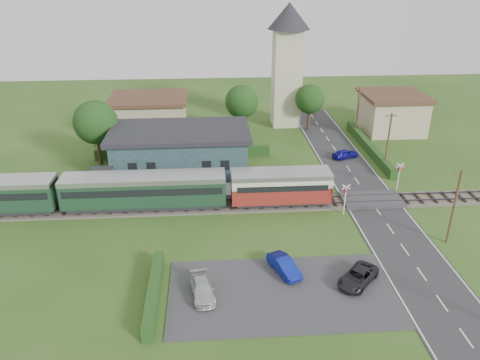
{
  "coord_description": "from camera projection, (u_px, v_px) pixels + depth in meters",
  "views": [
    {
      "loc": [
        -6.59,
        -39.97,
        22.67
      ],
      "look_at": [
        -3.55,
        4.0,
        2.0
      ],
      "focal_mm": 35.0,
      "sensor_mm": 36.0,
      "label": 1
    }
  ],
  "objects": [
    {
      "name": "streetlamp_west",
      "position": [
        92.0,
        126.0,
        61.54
      ],
      "size": [
        0.3,
        0.3,
        5.15
      ],
      "color": "#3F3F47",
      "rests_on": "ground"
    },
    {
      "name": "car_on_road",
      "position": [
        345.0,
        154.0,
        59.01
      ],
      "size": [
        3.66,
        2.52,
        1.16
      ],
      "primitive_type": "imported",
      "rotation": [
        0.0,
        0.0,
        1.95
      ],
      "color": "#13108D",
      "rests_on": "road"
    },
    {
      "name": "car_park_blue",
      "position": [
        284.0,
        266.0,
        37.21
      ],
      "size": [
        2.56,
        3.9,
        1.22
      ],
      "primitive_type": "imported",
      "rotation": [
        0.0,
        0.0,
        0.38
      ],
      "color": "navy",
      "rests_on": "car_park"
    },
    {
      "name": "equipment_hut",
      "position": [
        102.0,
        181.0,
        48.97
      ],
      "size": [
        2.3,
        2.3,
        2.55
      ],
      "color": "beige",
      "rests_on": "platform"
    },
    {
      "name": "car_park",
      "position": [
        282.0,
        293.0,
        35.19
      ],
      "size": [
        17.0,
        9.0,
        0.08
      ],
      "primitive_type": "cube",
      "color": "#333335",
      "rests_on": "ground"
    },
    {
      "name": "railway_track",
      "position": [
        276.0,
        204.0,
        47.9
      ],
      "size": [
        76.0,
        3.2,
        0.49
      ],
      "color": "#4C443D",
      "rests_on": "ground"
    },
    {
      "name": "tree_c",
      "position": [
        310.0,
        99.0,
        67.25
      ],
      "size": [
        4.2,
        4.2,
        6.78
      ],
      "color": "#332316",
      "rests_on": "ground"
    },
    {
      "name": "streetlamp_east",
      "position": [
        359.0,
        105.0,
        70.24
      ],
      "size": [
        0.3,
        0.3,
        5.15
      ],
      "color": "#3F3F47",
      "rests_on": "ground"
    },
    {
      "name": "car_park_silver",
      "position": [
        202.0,
        289.0,
        34.63
      ],
      "size": [
        2.15,
        4.04,
        1.12
      ],
      "primitive_type": "imported",
      "rotation": [
        0.0,
        0.0,
        0.16
      ],
      "color": "silver",
      "rests_on": "car_park"
    },
    {
      "name": "utility_pole_c",
      "position": [
        388.0,
        141.0,
        54.52
      ],
      "size": [
        1.4,
        0.22,
        7.0
      ],
      "color": "#473321",
      "rests_on": "ground"
    },
    {
      "name": "church_tower",
      "position": [
        288.0,
        56.0,
        67.4
      ],
      "size": [
        6.0,
        6.0,
        17.6
      ],
      "color": "beige",
      "rests_on": "ground"
    },
    {
      "name": "ground",
      "position": [
        279.0,
        214.0,
        46.14
      ],
      "size": [
        120.0,
        120.0,
        0.0
      ],
      "primitive_type": "plane",
      "color": "#2D4C19"
    },
    {
      "name": "pedestrian_near",
      "position": [
        242.0,
        182.0,
        49.95
      ],
      "size": [
        0.71,
        0.59,
        1.67
      ],
      "primitive_type": "imported",
      "rotation": [
        0.0,
        0.0,
        3.5
      ],
      "color": "gray",
      "rests_on": "platform"
    },
    {
      "name": "house_west",
      "position": [
        150.0,
        115.0,
        66.6
      ],
      "size": [
        10.8,
        8.8,
        5.5
      ],
      "color": "tan",
      "rests_on": "ground"
    },
    {
      "name": "tree_a",
      "position": [
        96.0,
        122.0,
        55.25
      ],
      "size": [
        5.2,
        5.2,
        8.0
      ],
      "color": "#332316",
      "rests_on": "ground"
    },
    {
      "name": "car_park_dark",
      "position": [
        358.0,
        277.0,
        35.97
      ],
      "size": [
        4.17,
        4.24,
        1.13
      ],
      "primitive_type": "imported",
      "rotation": [
        0.0,
        0.0,
        -0.76
      ],
      "color": "black",
      "rests_on": "car_park"
    },
    {
      "name": "hedge_station",
      "position": [
        183.0,
        153.0,
        59.24
      ],
      "size": [
        22.0,
        0.8,
        1.3
      ],
      "primitive_type": "cube",
      "color": "#193814",
      "rests_on": "ground"
    },
    {
      "name": "train",
      "position": [
        112.0,
        191.0,
        46.0
      ],
      "size": [
        43.2,
        2.9,
        3.4
      ],
      "color": "#232328",
      "rests_on": "ground"
    },
    {
      "name": "road",
      "position": [
        378.0,
        211.0,
        46.76
      ],
      "size": [
        6.0,
        70.0,
        0.05
      ],
      "primitive_type": "cube",
      "color": "#28282B",
      "rests_on": "ground"
    },
    {
      "name": "utility_pole_b",
      "position": [
        454.0,
        206.0,
        40.07
      ],
      "size": [
        1.4,
        0.22,
        7.0
      ],
      "color": "#473321",
      "rests_on": "ground"
    },
    {
      "name": "hedge_carpark",
      "position": [
        154.0,
        292.0,
        34.36
      ],
      "size": [
        0.8,
        9.0,
        1.2
      ],
      "primitive_type": "cube",
      "color": "#193814",
      "rests_on": "ground"
    },
    {
      "name": "house_east",
      "position": [
        392.0,
        112.0,
        67.88
      ],
      "size": [
        8.8,
        8.8,
        5.5
      ],
      "color": "tan",
      "rests_on": "ground"
    },
    {
      "name": "pedestrian_far",
      "position": [
        139.0,
        187.0,
        48.7
      ],
      "size": [
        0.83,
        0.96,
        1.7
      ],
      "primitive_type": "imported",
      "rotation": [
        0.0,
        0.0,
        1.82
      ],
      "color": "gray",
      "rests_on": "platform"
    },
    {
      "name": "platform",
      "position": [
        179.0,
        192.0,
        50.12
      ],
      "size": [
        30.0,
        3.0,
        0.45
      ],
      "primitive_type": "cube",
      "color": "gray",
      "rests_on": "ground"
    },
    {
      "name": "station_building",
      "position": [
        181.0,
        151.0,
        54.3
      ],
      "size": [
        16.0,
        9.0,
        5.3
      ],
      "color": "#203C48",
      "rests_on": "ground"
    },
    {
      "name": "crossing_signal_near",
      "position": [
        345.0,
        195.0,
        45.26
      ],
      "size": [
        0.84,
        0.28,
        3.28
      ],
      "color": "silver",
      "rests_on": "ground"
    },
    {
      "name": "hedge_roadside",
      "position": [
        369.0,
        147.0,
        61.23
      ],
      "size": [
        0.8,
        18.0,
        1.2
      ],
      "primitive_type": "cube",
      "color": "#193814",
      "rests_on": "ground"
    },
    {
      "name": "crossing_signal_far",
      "position": [
        399.0,
        173.0,
        50.05
      ],
      "size": [
        0.84,
        0.28,
        3.28
      ],
      "color": "silver",
      "rests_on": "ground"
    },
    {
      "name": "utility_pole_d",
      "position": [
        358.0,
        111.0,
        65.36
      ],
      "size": [
        1.4,
        0.22,
        7.0
      ],
      "color": "#473321",
      "rests_on": "ground"
    },
    {
      "name": "crossing_deck",
      "position": [
        371.0,
        200.0,
        48.48
      ],
      "size": [
        6.2,
        3.4,
        0.45
      ],
      "primitive_type": "cube",
      "color": "#333335",
      "rests_on": "ground"
    },
    {
      "name": "tree_b",
      "position": [
        242.0,
        102.0,
        64.66
      ],
      "size": [
        4.6,
        4.6,
        7.34
      ],
      "color": "#332316",
      "rests_on": "ground"
    }
  ]
}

